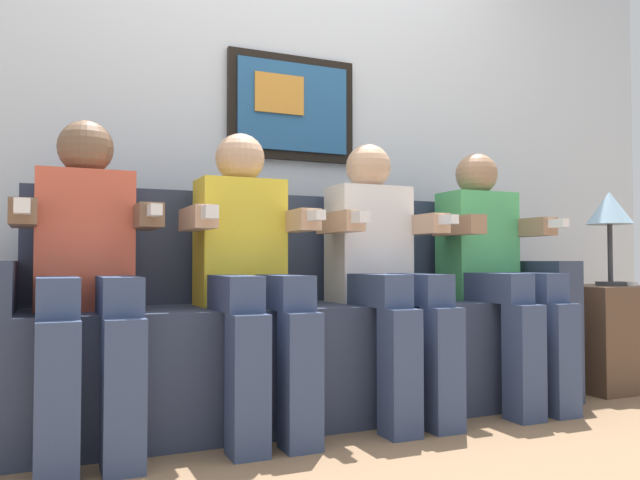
{
  "coord_description": "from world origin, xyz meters",
  "views": [
    {
      "loc": [
        -0.97,
        -2.06,
        0.62
      ],
      "look_at": [
        0.0,
        0.15,
        0.7
      ],
      "focal_mm": 35.5,
      "sensor_mm": 36.0,
      "label": 1
    }
  ],
  "objects": [
    {
      "name": "person_left_center",
      "position": [
        -0.28,
        0.16,
        0.61
      ],
      "size": [
        0.46,
        0.56,
        1.11
      ],
      "color": "yellow",
      "rests_on": "ground_plane"
    },
    {
      "name": "person_leftmost",
      "position": [
        -0.84,
        0.16,
        0.61
      ],
      "size": [
        0.46,
        0.56,
        1.11
      ],
      "color": "#D8593F",
      "rests_on": "ground_plane"
    },
    {
      "name": "person_right_center",
      "position": [
        0.28,
        0.16,
        0.61
      ],
      "size": [
        0.46,
        0.56,
        1.11
      ],
      "color": "white",
      "rests_on": "ground_plane"
    },
    {
      "name": "back_wall_assembly",
      "position": [
        0.0,
        0.76,
        1.3
      ],
      "size": [
        4.78,
        0.1,
        2.6
      ],
      "color": "silver",
      "rests_on": "ground_plane"
    },
    {
      "name": "side_table_right",
      "position": [
        1.54,
        0.22,
        0.25
      ],
      "size": [
        0.4,
        0.4,
        0.5
      ],
      "color": "brown",
      "rests_on": "ground_plane"
    },
    {
      "name": "couch",
      "position": [
        0.0,
        0.33,
        0.31
      ],
      "size": [
        2.38,
        0.58,
        0.9
      ],
      "color": "#333D56",
      "rests_on": "ground_plane"
    },
    {
      "name": "person_rightmost",
      "position": [
        0.84,
        0.16,
        0.61
      ],
      "size": [
        0.46,
        0.56,
        1.11
      ],
      "color": "#4CB266",
      "rests_on": "ground_plane"
    },
    {
      "name": "table_lamp",
      "position": [
        1.57,
        0.19,
        0.86
      ],
      "size": [
        0.22,
        0.22,
        0.46
      ],
      "color": "#333338",
      "rests_on": "side_table_right"
    },
    {
      "name": "ground_plane",
      "position": [
        0.0,
        0.0,
        0.0
      ],
      "size": [
        6.22,
        6.22,
        0.0
      ],
      "primitive_type": "plane",
      "color": "#8C6B4C"
    },
    {
      "name": "spare_remote_on_table",
      "position": [
        1.63,
        0.17,
        0.51
      ],
      "size": [
        0.04,
        0.13,
        0.02
      ],
      "primitive_type": "cube",
      "color": "white",
      "rests_on": "side_table_right"
    }
  ]
}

